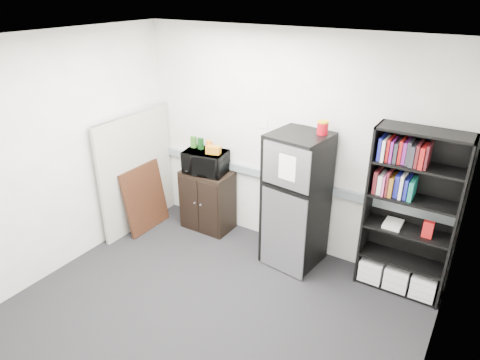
{
  "coord_description": "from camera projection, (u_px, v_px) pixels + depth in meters",
  "views": [
    {
      "loc": [
        2.09,
        -2.67,
        3.12
      ],
      "look_at": [
        -0.14,
        0.9,
        1.18
      ],
      "focal_mm": 32.0,
      "sensor_mm": 36.0,
      "label": 1
    }
  ],
  "objects": [
    {
      "name": "snack_bag",
      "position": [
        213.0,
        150.0,
        5.43
      ],
      "size": [
        0.2,
        0.14,
        0.1
      ],
      "primitive_type": "cube",
      "rotation": [
        0.0,
        0.0,
        0.26
      ],
      "color": "#C17513",
      "rests_on": "microwave"
    },
    {
      "name": "microwave",
      "position": [
        205.0,
        162.0,
        5.6
      ],
      "size": [
        0.6,
        0.45,
        0.3
      ],
      "primitive_type": "imported",
      "rotation": [
        0.0,
        0.0,
        0.16
      ],
      "color": "black",
      "rests_on": "cabinet"
    },
    {
      "name": "snack_box_a",
      "position": [
        194.0,
        142.0,
        5.63
      ],
      "size": [
        0.07,
        0.05,
        0.15
      ],
      "primitive_type": "cube",
      "rotation": [
        0.0,
        0.0,
        -0.0
      ],
      "color": "#295E1B",
      "rests_on": "microwave"
    },
    {
      "name": "wall_note",
      "position": [
        262.0,
        124.0,
        5.23
      ],
      "size": [
        0.14,
        0.0,
        0.1
      ],
      "primitive_type": "cube",
      "color": "white",
      "rests_on": "wall_back"
    },
    {
      "name": "refrigerator",
      "position": [
        296.0,
        201.0,
        4.98
      ],
      "size": [
        0.69,
        0.71,
        1.63
      ],
      "rotation": [
        0.0,
        0.0,
        -0.13
      ],
      "color": "black",
      "rests_on": "floor"
    },
    {
      "name": "wall_right",
      "position": [
        442.0,
        276.0,
        2.84
      ],
      "size": [
        0.02,
        3.5,
        2.7
      ],
      "primitive_type": "cube",
      "color": "silver",
      "rests_on": "floor"
    },
    {
      "name": "electrical_raceway",
      "position": [
        285.0,
        179.0,
        5.31
      ],
      "size": [
        3.92,
        0.05,
        0.1
      ],
      "primitive_type": "cube",
      "color": "gray",
      "rests_on": "wall_back"
    },
    {
      "name": "framed_poster",
      "position": [
        145.0,
        198.0,
        5.84
      ],
      "size": [
        0.19,
        0.7,
        0.9
      ],
      "rotation": [
        0.0,
        -0.16,
        0.0
      ],
      "color": "black",
      "rests_on": "floor"
    },
    {
      "name": "floor",
      "position": [
        205.0,
        319.0,
        4.37
      ],
      "size": [
        4.0,
        4.0,
        0.0
      ],
      "primitive_type": "plane",
      "color": "black",
      "rests_on": "ground"
    },
    {
      "name": "bookshelf",
      "position": [
        410.0,
        216.0,
        4.45
      ],
      "size": [
        0.9,
        0.34,
        1.85
      ],
      "color": "black",
      "rests_on": "floor"
    },
    {
      "name": "ceiling",
      "position": [
        193.0,
        44.0,
        3.24
      ],
      "size": [
        4.0,
        3.5,
        0.02
      ],
      "primitive_type": "cube",
      "color": "white",
      "rests_on": "wall_back"
    },
    {
      "name": "snack_box_b",
      "position": [
        201.0,
        144.0,
        5.58
      ],
      "size": [
        0.08,
        0.07,
        0.15
      ],
      "primitive_type": "cube",
      "rotation": [
        0.0,
        0.0,
        -0.27
      ],
      "color": "black",
      "rests_on": "microwave"
    },
    {
      "name": "wall_left",
      "position": [
        56.0,
        158.0,
        4.76
      ],
      "size": [
        0.02,
        3.5,
        2.7
      ],
      "primitive_type": "cube",
      "color": "silver",
      "rests_on": "floor"
    },
    {
      "name": "wall_back",
      "position": [
        288.0,
        145.0,
        5.15
      ],
      "size": [
        4.0,
        0.02,
        2.7
      ],
      "primitive_type": "cube",
      "color": "silver",
      "rests_on": "floor"
    },
    {
      "name": "cabinet",
      "position": [
        208.0,
        200.0,
        5.85
      ],
      "size": [
        0.67,
        0.45,
        0.84
      ],
      "color": "black",
      "rests_on": "floor"
    },
    {
      "name": "cubicle_partition",
      "position": [
        137.0,
        171.0,
        5.77
      ],
      "size": [
        0.06,
        1.3,
        1.62
      ],
      "color": "#A39F91",
      "rests_on": "floor"
    },
    {
      "name": "coffee_can",
      "position": [
        323.0,
        127.0,
        4.6
      ],
      "size": [
        0.12,
        0.12,
        0.17
      ],
      "color": "#B20814",
      "rests_on": "refrigerator"
    },
    {
      "name": "snack_box_c",
      "position": [
        209.0,
        146.0,
        5.51
      ],
      "size": [
        0.07,
        0.06,
        0.14
      ],
      "primitive_type": "cube",
      "rotation": [
        0.0,
        0.0,
        -0.09
      ],
      "color": "orange",
      "rests_on": "microwave"
    }
  ]
}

